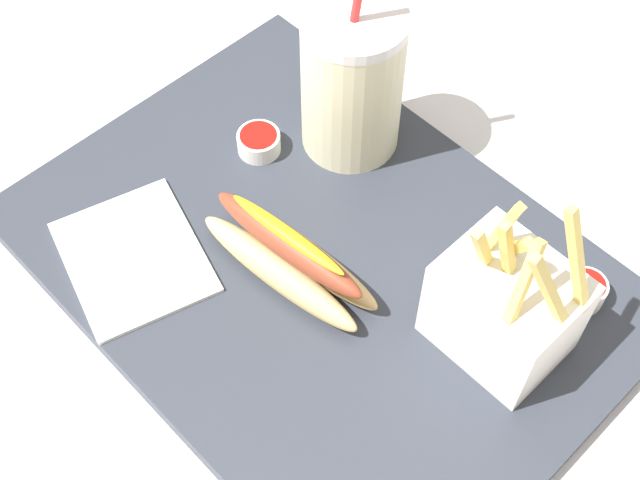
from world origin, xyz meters
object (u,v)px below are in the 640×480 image
(fries_basket, at_px, (505,307))
(hot_dog_1, at_px, (288,257))
(ketchup_cup_1, at_px, (585,291))
(napkin_stack, at_px, (134,257))
(ketchup_cup_2, at_px, (259,141))
(soda_cup, at_px, (352,81))

(fries_basket, relative_size, hot_dog_1, 1.03)
(ketchup_cup_1, bearing_deg, napkin_stack, -140.06)
(ketchup_cup_2, relative_size, napkin_stack, 0.31)
(soda_cup, bearing_deg, ketchup_cup_2, -124.12)
(hot_dog_1, bearing_deg, ketchup_cup_2, 148.68)
(soda_cup, height_order, ketchup_cup_2, soda_cup)
(ketchup_cup_2, xyz_separation_m, napkin_stack, (0.02, -0.15, -0.01))
(fries_basket, height_order, hot_dog_1, fries_basket)
(soda_cup, relative_size, ketchup_cup_1, 7.11)
(soda_cup, relative_size, hot_dog_1, 1.44)
(soda_cup, height_order, hot_dog_1, soda_cup)
(ketchup_cup_1, height_order, napkin_stack, ketchup_cup_1)
(hot_dog_1, distance_m, ketchup_cup_2, 0.13)
(soda_cup, xyz_separation_m, ketchup_cup_2, (-0.05, -0.07, -0.06))
(ketchup_cup_1, relative_size, ketchup_cup_2, 0.87)
(hot_dog_1, distance_m, napkin_stack, 0.13)
(hot_dog_1, bearing_deg, napkin_stack, -140.02)
(hot_dog_1, distance_m, ketchup_cup_1, 0.23)
(soda_cup, distance_m, ketchup_cup_1, 0.25)
(fries_basket, bearing_deg, napkin_stack, -148.24)
(ketchup_cup_1, distance_m, napkin_stack, 0.36)
(soda_cup, bearing_deg, ketchup_cup_1, 2.88)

